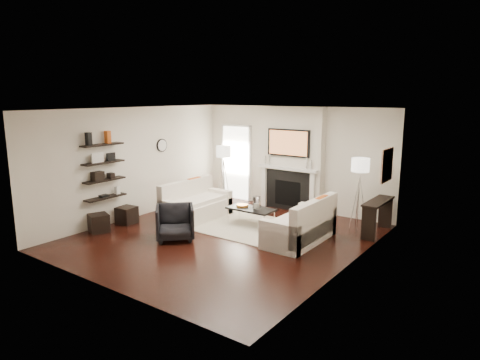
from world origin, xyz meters
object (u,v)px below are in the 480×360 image
Objects in this scene: lamp_left_shade at (224,151)px; loveseat_left_base at (197,211)px; coffee_table at (251,209)px; ottoman_near at (127,215)px; armchair at (175,221)px; lamp_right_shade at (360,165)px; loveseat_right_base at (299,231)px.

loveseat_left_base is at bearing -74.37° from lamp_left_shade.
ottoman_near is (-2.48, -1.58, -0.20)m from coffee_table.
armchair is at bearing -114.07° from coffee_table.
lamp_left_shade is 3.90m from lamp_right_shade.
ottoman_near is at bearing -147.56° from coffee_table.
armchair is at bearing -4.42° from ottoman_near.
lamp_left_shade is (-0.47, 1.68, 1.24)m from loveseat_left_base.
armchair reaches higher than coffee_table.
lamp_left_shade is (-3.28, 1.65, 1.24)m from loveseat_right_base.
armchair is 1.98× the size of ottoman_near.
loveseat_left_base is at bearing -179.36° from loveseat_right_base.
loveseat_left_base is 2.27× the size of armchair.
armchair reaches higher than loveseat_left_base.
loveseat_left_base is 1.00× the size of loveseat_right_base.
lamp_right_shade is at bearing 33.30° from coffee_table.
loveseat_right_base is 2.15m from lamp_right_shade.
lamp_left_shade is at bearing 105.63° from loveseat_left_base.
loveseat_left_base reaches higher than ottoman_near.
lamp_left_shade is at bearing 143.87° from coffee_table.
loveseat_left_base is 4.01m from lamp_right_shade.
loveseat_left_base is at bearing -154.04° from lamp_right_shade.
ottoman_near is (-0.62, -2.93, -1.25)m from lamp_left_shade.
loveseat_left_base and coffee_table have the same top height.
coffee_table is at bearing 32.44° from ottoman_near.
coffee_table is (1.39, 0.33, 0.19)m from loveseat_left_base.
lamp_left_shade reaches higher than loveseat_right_base.
ottoman_near is (-3.90, -1.28, -0.01)m from loveseat_right_base.
lamp_right_shade is 1.00× the size of ottoman_near.
ottoman_near is at bearing -101.94° from lamp_left_shade.
loveseat_left_base is 4.50× the size of lamp_right_shade.
lamp_left_shade is at bearing 153.23° from loveseat_right_base.
loveseat_left_base is 2.14m from lamp_left_shade.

